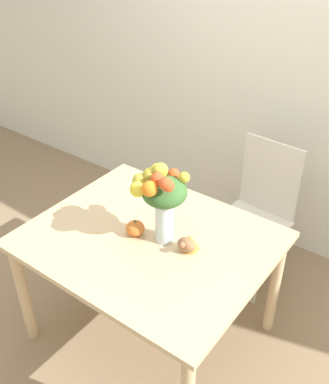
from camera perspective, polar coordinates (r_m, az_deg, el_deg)
ground_plane at (r=2.83m, az=-1.70°, el=-17.22°), size 12.00×12.00×0.00m
wall_back at (r=3.05m, az=13.77°, el=16.47°), size 8.00×0.06×2.70m
dining_table at (r=2.38m, az=-1.95°, el=-7.49°), size 1.22×1.01×0.72m
flower_vase at (r=2.15m, az=-0.34°, el=-0.45°), size 0.26×0.29×0.43m
pumpkin at (r=2.32m, az=-3.74°, el=-4.60°), size 0.10×0.10×0.09m
turkey_figurine at (r=2.22m, az=3.03°, el=-6.48°), size 0.10×0.13×0.08m
dining_chair_near_window at (r=2.95m, az=11.67°, el=-2.71°), size 0.44×0.44×0.95m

